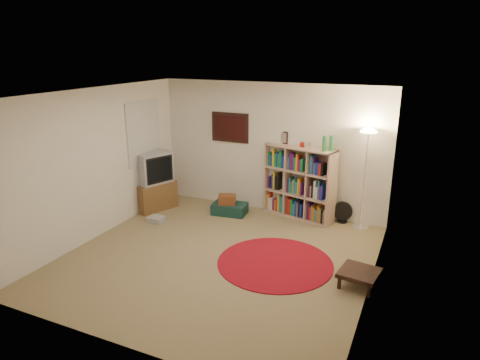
{
  "coord_description": "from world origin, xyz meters",
  "views": [
    {
      "loc": [
        2.75,
        -5.29,
        3.11
      ],
      "look_at": [
        0.1,
        0.6,
        1.1
      ],
      "focal_mm": 32.0,
      "sensor_mm": 36.0,
      "label": 1
    }
  ],
  "objects_px": {
    "floor_fan": "(343,212)",
    "side_table": "(359,273)",
    "floor_lamp": "(367,146)",
    "tv_stand": "(153,181)",
    "suitcase": "(230,209)",
    "bookshelf": "(299,183)"
  },
  "relations": [
    {
      "from": "tv_stand",
      "to": "suitcase",
      "type": "bearing_deg",
      "value": 34.2
    },
    {
      "from": "floor_fan",
      "to": "tv_stand",
      "type": "xyz_separation_m",
      "value": [
        -3.62,
        -0.8,
        0.36
      ]
    },
    {
      "from": "bookshelf",
      "to": "tv_stand",
      "type": "bearing_deg",
      "value": -149.89
    },
    {
      "from": "tv_stand",
      "to": "suitcase",
      "type": "height_order",
      "value": "tv_stand"
    },
    {
      "from": "tv_stand",
      "to": "side_table",
      "type": "bearing_deg",
      "value": 4.35
    },
    {
      "from": "floor_lamp",
      "to": "bookshelf",
      "type": "bearing_deg",
      "value": 175.98
    },
    {
      "from": "floor_fan",
      "to": "tv_stand",
      "type": "relative_size",
      "value": 0.35
    },
    {
      "from": "floor_lamp",
      "to": "tv_stand",
      "type": "distance_m",
      "value": 4.13
    },
    {
      "from": "suitcase",
      "to": "floor_fan",
      "type": "bearing_deg",
      "value": 5.34
    },
    {
      "from": "tv_stand",
      "to": "suitcase",
      "type": "distance_m",
      "value": 1.63
    },
    {
      "from": "bookshelf",
      "to": "floor_fan",
      "type": "bearing_deg",
      "value": 16.42
    },
    {
      "from": "bookshelf",
      "to": "tv_stand",
      "type": "relative_size",
      "value": 1.41
    },
    {
      "from": "tv_stand",
      "to": "bookshelf",
      "type": "bearing_deg",
      "value": 37.22
    },
    {
      "from": "floor_lamp",
      "to": "suitcase",
      "type": "height_order",
      "value": "floor_lamp"
    },
    {
      "from": "bookshelf",
      "to": "tv_stand",
      "type": "distance_m",
      "value": 2.88
    },
    {
      "from": "floor_fan",
      "to": "side_table",
      "type": "bearing_deg",
      "value": -83.26
    },
    {
      "from": "floor_lamp",
      "to": "tv_stand",
      "type": "relative_size",
      "value": 1.56
    },
    {
      "from": "suitcase",
      "to": "side_table",
      "type": "bearing_deg",
      "value": -38.43
    },
    {
      "from": "suitcase",
      "to": "side_table",
      "type": "xyz_separation_m",
      "value": [
        2.74,
        -1.67,
        0.09
      ]
    },
    {
      "from": "floor_fan",
      "to": "side_table",
      "type": "distance_m",
      "value": 2.23
    },
    {
      "from": "bookshelf",
      "to": "floor_lamp",
      "type": "height_order",
      "value": "floor_lamp"
    },
    {
      "from": "bookshelf",
      "to": "tv_stand",
      "type": "xyz_separation_m",
      "value": [
        -2.77,
        -0.77,
        -0.1
      ]
    }
  ]
}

